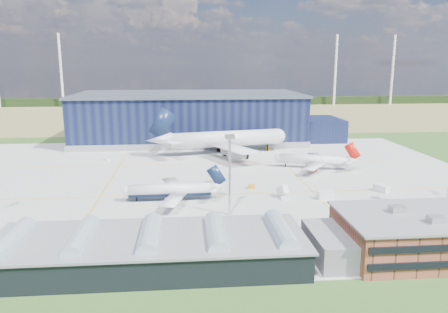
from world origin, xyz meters
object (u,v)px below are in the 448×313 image
gse_tug_b (252,187)px  airstair (282,193)px  airliner_widebody (226,131)px  gse_van_b (381,188)px  airliner_red (313,155)px  hangar (194,119)px  light_mast_center (230,162)px  ops_building (442,234)px  gse_cart_b (106,160)px  gse_tug_c (267,149)px  gse_van_c (326,195)px  airliner_navy (170,184)px  car_b (382,232)px  car_a (407,201)px

gse_tug_b → airstair: 13.83m
airliner_widebody → airstair: size_ratio=15.19×
gse_van_b → airliner_red: bearing=85.8°
hangar → airliner_widebody: hangar is taller
light_mast_center → airliner_red: light_mast_center is taller
ops_building → gse_tug_b: bearing=122.0°
hangar → gse_cart_b: hangar is taller
gse_van_b → gse_tug_c: bearing=82.3°
airliner_red → hangar: bearing=-37.6°
light_mast_center → gse_cart_b: (-47.20, 73.24, -14.72)m
airliner_red → airstair: 43.02m
gse_tug_c → gse_van_c: size_ratio=0.58×
hangar → gse_tug_c: size_ratio=47.60×
ops_building → airliner_navy: 76.68m
gse_van_b → gse_cart_b: bearing=125.0°
gse_cart_b → gse_van_c: (79.05, -61.36, 0.55)m
hangar → airliner_widebody: size_ratio=2.14×
airliner_navy → car_b: size_ratio=8.90×
airliner_navy → ops_building: bearing=143.1°
hangar → car_a: 135.32m
airstair → hangar: bearing=85.2°
airliner_red → gse_tug_c: size_ratio=11.49×
ops_building → airstair: (-26.54, 44.58, -3.36)m
airliner_navy → gse_tug_c: size_ratio=10.93×
airliner_navy → airstair: 35.96m
light_mast_center → airliner_navy: size_ratio=0.69×
ops_building → light_mast_center: bearing=146.3°
airliner_widebody → car_a: bearing=-69.7°
airstair → car_b: size_ratio=1.19×
airliner_widebody → airstair: bearing=-91.8°
ops_building → airliner_red: 82.21m
hangar → gse_cart_b: 66.17m
gse_tug_b → airstair: size_ratio=0.67×
airliner_red → car_a: (16.38, -46.53, -5.18)m
gse_van_c → car_b: bearing=-176.6°
gse_tug_b → car_a: (45.39, -20.21, -0.12)m
airliner_navy → hangar: bearing=-96.4°
ops_building → airliner_navy: size_ratio=1.38×
airliner_red → airliner_widebody: 46.59m
gse_tug_c → gse_cart_b: bearing=-164.8°
car_b → airliner_navy: bearing=34.7°
airliner_navy → gse_tug_b: airliner_navy is taller
hangar → light_mast_center: hangar is taller
gse_van_b → gse_cart_b: 114.42m
hangar → airliner_red: size_ratio=4.14×
airliner_widebody → car_b: bearing=-85.0°
gse_tug_b → airliner_widebody: bearing=97.9°
gse_tug_c → gse_van_c: 80.20m
gse_van_b → airstair: (-34.47, -3.31, 0.22)m
light_mast_center → gse_cart_b: light_mast_center is taller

